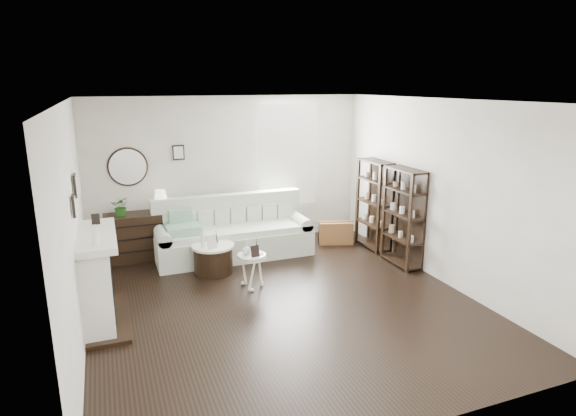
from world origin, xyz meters
name	(u,v)px	position (x,y,z in m)	size (l,w,h in m)	color
room	(268,156)	(0.73, 2.70, 1.60)	(5.50, 5.50, 5.50)	black
fireplace	(98,282)	(-2.32, 0.30, 0.54)	(0.50, 1.40, 1.84)	white
shelf_unit_far	(374,205)	(2.33, 1.55, 0.80)	(0.30, 0.80, 1.60)	black
shelf_unit_near	(403,217)	(2.33, 0.65, 0.80)	(0.30, 0.80, 1.60)	black
sofa	(233,236)	(-0.15, 2.08, 0.34)	(2.64, 0.91, 1.03)	beige
quilt	(183,229)	(-1.01, 1.95, 0.60)	(0.55, 0.45, 0.14)	#2A9C75
suitcase	(336,233)	(1.79, 1.97, 0.21)	(0.62, 0.21, 0.41)	brown
dresser	(142,236)	(-1.62, 2.47, 0.40)	(1.19, 0.51, 0.79)	black
table_lamp	(161,201)	(-1.28, 2.47, 0.98)	(0.24, 0.24, 0.38)	white
potted_plant	(121,206)	(-1.92, 2.42, 0.96)	(0.29, 0.25, 0.33)	#1E5117
drum_table	(213,258)	(-0.65, 1.40, 0.23)	(0.66, 0.66, 0.46)	black
pedestal_table	(252,257)	(-0.24, 0.63, 0.46)	(0.42, 0.42, 0.51)	white
eiffel_drum	(216,238)	(-0.57, 1.45, 0.55)	(0.10, 0.10, 0.18)	black
bottle_drum	(203,239)	(-0.81, 1.33, 0.60)	(0.06, 0.06, 0.27)	silver
card_frame_drum	(212,242)	(-0.69, 1.23, 0.57)	(0.16, 0.01, 0.21)	silver
eiffel_ped	(256,247)	(-0.16, 0.66, 0.61)	(0.12, 0.12, 0.20)	black
flask_ped	(246,247)	(-0.32, 0.65, 0.62)	(0.13, 0.13, 0.23)	silver
card_frame_ped	(255,251)	(-0.22, 0.52, 0.59)	(0.12, 0.01, 0.17)	black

